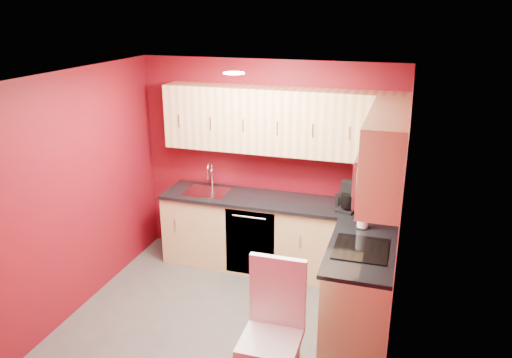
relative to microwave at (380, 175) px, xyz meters
The scene contains 21 objects.
floor 2.18m from the microwave, behind, with size 3.20×3.20×0.00m, color #4B4946.
ceiling 1.64m from the microwave, behind, with size 3.20×3.20×0.00m, color white.
wall_back 1.95m from the microwave, 136.99° to the left, with size 3.20×3.20×0.00m, color maroon.
wall_front 2.24m from the microwave, 129.35° to the right, with size 3.20×3.20×0.00m, color maroon.
wall_left 3.03m from the microwave, behind, with size 3.00×3.00×0.00m, color maroon.
wall_right 0.50m from the microwave, 44.09° to the right, with size 3.00×3.00×0.00m, color maroon.
base_cabinets_back 1.98m from the microwave, 140.04° to the left, with size 2.80×0.60×0.87m, color tan.
base_cabinets_right 1.23m from the microwave, 151.81° to the left, with size 0.60×1.30×0.87m, color tan.
countertop_back 1.73m from the microwave, 140.47° to the left, with size 2.80×0.63×0.04m, color black.
countertop_right 0.78m from the microwave, 162.04° to the left, with size 0.63×1.27×0.04m, color black.
upper_cabinets_back 1.65m from the microwave, 136.69° to the left, with size 2.80×0.35×0.75m, color #EABD84.
upper_cabinets_right 0.33m from the microwave, 82.65° to the left, with size 0.35×1.55×0.75m.
microwave is the anchor object (origin of this frame).
cooktop 0.75m from the microwave, behind, with size 0.50×0.55×0.01m, color black.
sink 2.43m from the microwave, 154.40° to the left, with size 0.52×0.42×0.35m.
dishwasher_front 2.02m from the microwave, 153.81° to the left, with size 0.60×0.02×0.82m, color black.
downlight 1.62m from the microwave, behind, with size 0.20×0.20×0.01m, color white.
coffee_maker 1.14m from the microwave, 112.00° to the left, with size 0.19×0.26×0.32m, color black, non-canonical shape.
napkin_holder 1.32m from the microwave, 113.25° to the left, with size 0.12×0.12×0.13m, color black, non-canonical shape.
paper_towel 0.81m from the microwave, 106.93° to the left, with size 0.15×0.15×0.27m, color white, non-canonical shape.
dining_chair 1.67m from the microwave, 123.04° to the right, with size 0.47×0.49×1.17m, color white, non-canonical shape.
Camera 1 is at (1.59, -4.11, 3.08)m, focal length 35.00 mm.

